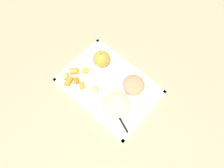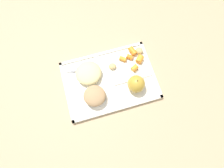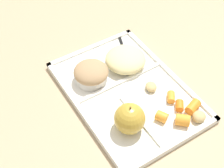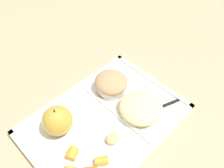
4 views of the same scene
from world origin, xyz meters
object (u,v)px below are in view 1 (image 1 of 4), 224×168
object	(u,v)px
green_apple	(101,59)
bran_muffin	(133,85)
lunch_tray	(109,86)
plastic_fork	(117,114)

from	to	relation	value
green_apple	bran_muffin	world-z (taller)	green_apple
lunch_tray	plastic_fork	xyz separation A→B (m)	(0.10, -0.07, 0.01)
lunch_tray	bran_muffin	size ratio (longest dim) A/B	4.30
plastic_fork	bran_muffin	bearing A→B (deg)	101.50
lunch_tray	green_apple	world-z (taller)	green_apple
lunch_tray	green_apple	bearing A→B (deg)	148.44
bran_muffin	plastic_fork	bearing A→B (deg)	-78.50
bran_muffin	lunch_tray	bearing A→B (deg)	-143.36
green_apple	plastic_fork	size ratio (longest dim) A/B	0.53
lunch_tray	bran_muffin	xyz separation A→B (m)	(0.08, 0.06, 0.03)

